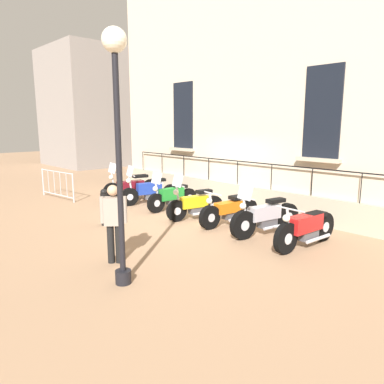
{
  "coord_description": "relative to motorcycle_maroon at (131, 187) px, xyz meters",
  "views": [
    {
      "loc": [
        7.32,
        7.47,
        2.76
      ],
      "look_at": [
        0.27,
        0.0,
        0.8
      ],
      "focal_mm": 33.51,
      "sensor_mm": 36.0,
      "label": 1
    }
  ],
  "objects": [
    {
      "name": "crowd_barrier",
      "position": [
        1.95,
        -1.96,
        0.1
      ],
      "size": [
        0.3,
        2.14,
        1.05
      ],
      "color": "#B7B7BF",
      "rests_on": "ground_plane"
    },
    {
      "name": "motorcycle_yellow",
      "position": [
        0.22,
        3.63,
        -0.03
      ],
      "size": [
        1.87,
        0.71,
        1.37
      ],
      "color": "black",
      "rests_on": "ground_plane"
    },
    {
      "name": "building_facade",
      "position": [
        -2.2,
        3.56,
        3.9
      ],
      "size": [
        0.82,
        12.61,
        8.98
      ],
      "color": "beige",
      "rests_on": "ground_plane"
    },
    {
      "name": "pedestrian_standing",
      "position": [
        3.74,
        4.98,
        0.43
      ],
      "size": [
        0.43,
        0.4,
        1.59
      ],
      "color": "black",
      "rests_on": "ground_plane"
    },
    {
      "name": "ground_plane",
      "position": [
        -0.01,
        3.56,
        -0.46
      ],
      "size": [
        60.0,
        60.0,
        0.0
      ],
      "primitive_type": "plane",
      "color": "#9E7A5B"
    },
    {
      "name": "lamppost",
      "position": [
        4.15,
        5.92,
        2.31
      ],
      "size": [
        0.4,
        0.4,
        4.24
      ],
      "color": "black",
      "rests_on": "ground_plane"
    },
    {
      "name": "bollard",
      "position": [
        2.49,
        2.4,
        0.05
      ],
      "size": [
        0.19,
        0.19,
        1.02
      ],
      "color": "black",
      "rests_on": "ground_plane"
    },
    {
      "name": "motorcycle_maroon",
      "position": [
        0.0,
        0.0,
        0.0
      ],
      "size": [
        2.17,
        0.85,
        1.39
      ],
      "color": "black",
      "rests_on": "ground_plane"
    },
    {
      "name": "motorcycle_green",
      "position": [
        -0.04,
        2.3,
        -0.03
      ],
      "size": [
        1.97,
        0.53,
        1.28
      ],
      "color": "black",
      "rests_on": "ground_plane"
    },
    {
      "name": "motorcycle_silver",
      "position": [
        -0.03,
        5.95,
        -0.02
      ],
      "size": [
        2.21,
        0.69,
        1.33
      ],
      "color": "black",
      "rests_on": "ground_plane"
    },
    {
      "name": "distant_building",
      "position": [
        -4.51,
        -11.79,
        3.33
      ],
      "size": [
        4.63,
        5.67,
        7.58
      ],
      "color": "gray",
      "rests_on": "ground_plane"
    },
    {
      "name": "motorcycle_red",
      "position": [
        0.09,
        7.13,
        -0.02
      ],
      "size": [
        2.14,
        0.72,
        0.99
      ],
      "color": "black",
      "rests_on": "ground_plane"
    },
    {
      "name": "motorcycle_orange",
      "position": [
        -0.05,
        4.74,
        -0.06
      ],
      "size": [
        2.09,
        0.68,
        0.97
      ],
      "color": "black",
      "rests_on": "ground_plane"
    },
    {
      "name": "motorcycle_blue",
      "position": [
        -0.05,
        1.07,
        -0.01
      ],
      "size": [
        2.12,
        0.8,
        1.38
      ],
      "color": "black",
      "rests_on": "ground_plane"
    }
  ]
}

